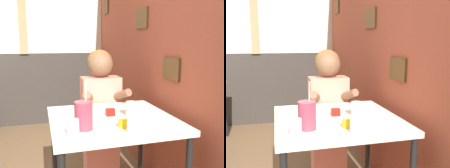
{
  "view_description": "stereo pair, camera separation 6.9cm",
  "coord_description": "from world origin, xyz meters",
  "views": [
    {
      "loc": [
        0.42,
        -1.22,
        1.26
      ],
      "look_at": [
        0.94,
        0.54,
        0.95
      ],
      "focal_mm": 40.0,
      "sensor_mm": 36.0,
      "label": 1
    },
    {
      "loc": [
        0.49,
        -1.24,
        1.26
      ],
      "look_at": [
        0.94,
        0.54,
        0.95
      ],
      "focal_mm": 40.0,
      "sensor_mm": 36.0,
      "label": 2
    }
  ],
  "objects": [
    {
      "name": "brick_wall_right",
      "position": [
        1.42,
        1.36,
        1.35
      ],
      "size": [
        0.08,
        4.71,
        2.7
      ],
      "color": "brown",
      "rests_on": "ground_plane"
    },
    {
      "name": "glass_center",
      "position": [
        1.03,
        0.36,
        0.8
      ],
      "size": [
        0.08,
        0.08,
        0.1
      ],
      "color": "silver",
      "rests_on": "main_table"
    },
    {
      "name": "main_table",
      "position": [
        0.89,
        0.37,
        0.67
      ],
      "size": [
        0.84,
        0.82,
        0.75
      ],
      "color": "beige",
      "rests_on": "ground_plane"
    },
    {
      "name": "condiment_ketchup",
      "position": [
        0.89,
        0.41,
        0.77
      ],
      "size": [
        0.06,
        0.04,
        0.05
      ],
      "color": "#B7140F",
      "rests_on": "main_table"
    },
    {
      "name": "cocktail_pitcher",
      "position": [
        0.66,
        0.19,
        0.83
      ],
      "size": [
        0.11,
        0.11,
        0.29
      ],
      "color": "#99384C",
      "rests_on": "main_table"
    },
    {
      "name": "glass_far_side",
      "position": [
        0.91,
        0.05,
        0.8
      ],
      "size": [
        0.07,
        0.07,
        0.11
      ],
      "color": "silver",
      "rests_on": "main_table"
    },
    {
      "name": "condiment_mustard",
      "position": [
        0.9,
        0.15,
        0.77
      ],
      "size": [
        0.06,
        0.04,
        0.05
      ],
      "color": "yellow",
      "rests_on": "main_table"
    },
    {
      "name": "glass_near_pitcher",
      "position": [
        0.58,
        0.07,
        0.8
      ],
      "size": [
        0.07,
        0.07,
        0.1
      ],
      "color": "silver",
      "rests_on": "main_table"
    },
    {
      "name": "back_wall",
      "position": [
        -0.02,
        2.74,
        1.36
      ],
      "size": [
        5.79,
        0.09,
        2.7
      ],
      "color": "beige",
      "rests_on": "ground_plane"
    },
    {
      "name": "person_seated",
      "position": [
        0.94,
        0.91,
        0.65
      ],
      "size": [
        0.42,
        0.42,
        1.2
      ],
      "color": "#EA7F6B",
      "rests_on": "ground_plane"
    }
  ]
}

